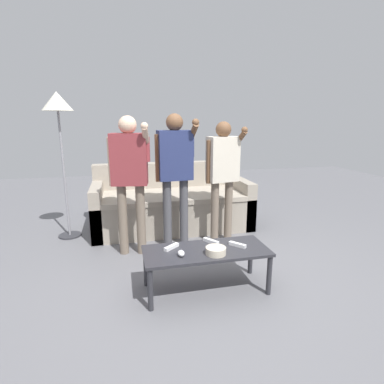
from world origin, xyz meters
The scene contains 12 objects.
ground_plane centered at (0.00, 0.00, 0.00)m, with size 12.00×12.00×0.00m, color slate.
couch centered at (-0.08, 1.57, 0.31)m, with size 2.12×0.96×0.86m.
coffee_table centered at (-0.06, -0.18, 0.33)m, with size 1.08×0.45×0.38m.
snack_bowl centered at (-0.01, -0.28, 0.41)m, with size 0.17×0.17×0.06m, color beige.
game_remote_nunchuk centered at (-0.30, -0.25, 0.41)m, with size 0.06×0.09×0.05m.
floor_lamp centered at (-1.44, 1.47, 1.57)m, with size 0.36×0.36×1.80m.
player_left centered at (-0.65, 0.76, 0.96)m, with size 0.44×0.37×1.52m.
player_center centered at (-0.14, 0.86, 0.97)m, with size 0.47×0.31×1.55m.
player_right centered at (0.43, 0.86, 0.92)m, with size 0.46×0.29×1.46m.
game_remote_wand_near centered at (0.23, -0.17, 0.40)m, with size 0.13×0.14×0.03m.
game_remote_wand_far centered at (0.02, -0.04, 0.40)m, with size 0.12×0.16×0.03m.
game_remote_wand_spare centered at (-0.35, -0.09, 0.40)m, with size 0.15×0.13×0.03m.
Camera 1 is at (-0.75, -2.55, 1.48)m, focal length 28.67 mm.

